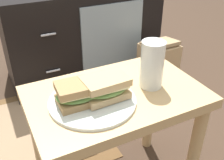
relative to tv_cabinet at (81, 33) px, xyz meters
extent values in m
cube|color=tan|center=(-0.24, -0.95, 0.15)|extent=(0.56, 0.36, 0.04)
cylinder|color=tan|center=(0.01, -1.09, -0.08)|extent=(0.04, 0.04, 0.43)
cylinder|color=tan|center=(-0.48, -0.80, -0.08)|extent=(0.04, 0.04, 0.43)
cylinder|color=tan|center=(0.01, -0.80, -0.08)|extent=(0.04, 0.04, 0.43)
cube|color=black|center=(0.00, 0.00, 0.00)|extent=(0.96, 0.44, 0.58)
cube|color=#8C9EA8|center=(0.12, -0.22, 0.01)|extent=(0.40, 0.01, 0.44)
cylinder|color=silver|center=(-0.26, -0.23, 0.12)|extent=(0.08, 0.01, 0.01)
cylinder|color=silver|center=(-0.26, -0.23, -0.10)|extent=(0.08, 0.01, 0.01)
cylinder|color=silver|center=(-0.32, -0.96, 0.17)|extent=(0.26, 0.26, 0.01)
cube|color=#9E7A4C|center=(-0.36, -0.96, 0.19)|extent=(0.12, 0.09, 0.02)
ellipsoid|color=#608C42|center=(-0.36, -0.96, 0.21)|extent=(0.13, 0.09, 0.02)
cube|color=beige|center=(-0.36, -0.96, 0.22)|extent=(0.12, 0.09, 0.01)
cube|color=#9E7A4C|center=(-0.36, -0.96, 0.23)|extent=(0.13, 0.09, 0.02)
cube|color=tan|center=(-0.28, -0.97, 0.19)|extent=(0.14, 0.10, 0.02)
ellipsoid|color=#729E4C|center=(-0.28, -0.97, 0.21)|extent=(0.15, 0.11, 0.02)
cube|color=beige|center=(-0.28, -0.97, 0.22)|extent=(0.13, 0.09, 0.01)
cube|color=tan|center=(-0.28, -0.97, 0.24)|extent=(0.14, 0.10, 0.02)
cylinder|color=silver|center=(-0.11, -0.96, 0.25)|extent=(0.07, 0.07, 0.16)
cylinder|color=#C67219|center=(-0.11, -0.96, 0.24)|extent=(0.07, 0.07, 0.12)
cylinder|color=white|center=(-0.11, -0.96, 0.30)|extent=(0.07, 0.07, 0.01)
cube|color=tan|center=(0.32, -0.43, -0.13)|extent=(0.21, 0.17, 0.31)
cube|color=tan|center=(0.32, -0.43, 0.03)|extent=(0.19, 0.15, 0.04)
camera|label=1|loc=(-0.56, -1.58, 0.65)|focal=43.04mm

